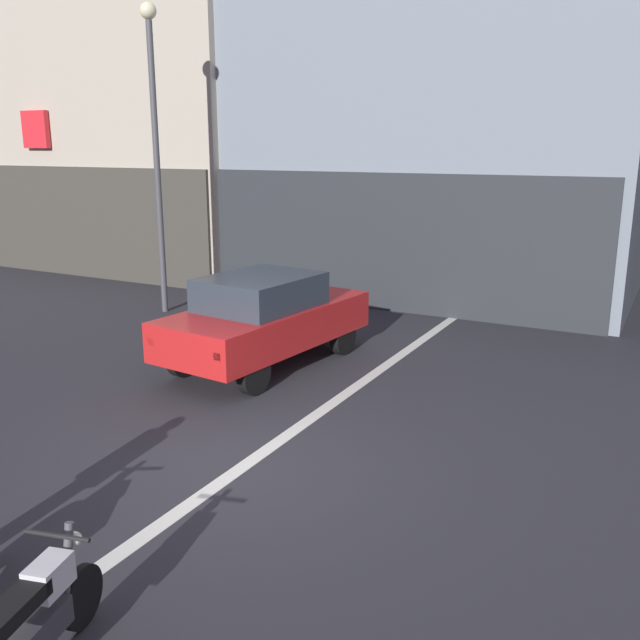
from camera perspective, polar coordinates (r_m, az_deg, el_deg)
ground_plane at (r=8.61m, az=-6.41°, el=-12.02°), size 120.00×120.00×0.00m
lane_centre_line at (r=13.64m, az=7.96°, el=-2.01°), size 0.20×18.00×0.01m
car_red_crossing_near at (r=12.06m, az=-4.59°, el=0.25°), size 2.19×4.26×1.64m
street_lamp at (r=16.18m, az=-13.55°, el=15.04°), size 0.36×0.36×6.76m
motorcycle_white_row_left_mid at (r=5.82m, az=-22.50°, el=-22.10°), size 0.60×1.63×0.98m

